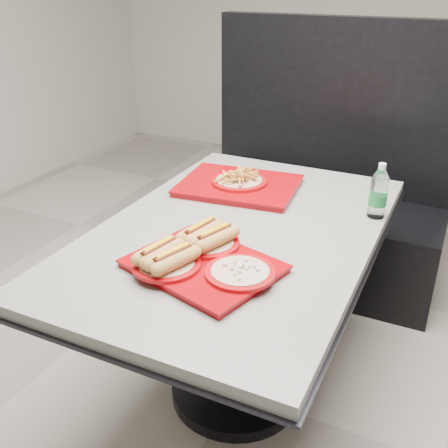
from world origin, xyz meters
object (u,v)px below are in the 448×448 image
at_px(booth_bench, 320,205).
at_px(diner_table, 238,269).
at_px(tray_near, 200,257).
at_px(tray_far, 239,183).
at_px(water_bottle, 378,194).

bearing_deg(booth_bench, diner_table, -90.00).
bearing_deg(tray_near, diner_table, 90.97).
xyz_separation_m(diner_table, tray_near, (0.00, -0.29, 0.20)).
distance_m(booth_bench, tray_far, 0.86).
height_order(diner_table, tray_near, tray_near).
bearing_deg(water_bottle, tray_far, 177.19).
relative_size(diner_table, tray_near, 2.89).
bearing_deg(booth_bench, tray_near, -89.80).
distance_m(diner_table, tray_far, 0.41).
bearing_deg(diner_table, water_bottle, 36.54).
relative_size(diner_table, tray_far, 2.84).
bearing_deg(diner_table, tray_far, 113.69).
height_order(diner_table, water_bottle, water_bottle).
distance_m(booth_bench, water_bottle, 0.99).
bearing_deg(tray_far, tray_near, -76.40).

